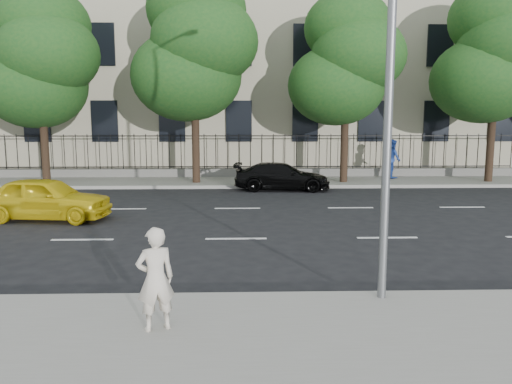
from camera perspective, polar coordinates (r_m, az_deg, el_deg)
ground at (r=10.73m, az=-2.46°, el=-8.52°), size 120.00×120.00×0.00m
near_sidewalk at (r=6.97m, az=-2.96°, el=-17.50°), size 60.00×4.00×0.15m
far_sidewalk at (r=24.46m, az=-1.98°, el=1.20°), size 60.00×4.00×0.15m
lane_markings at (r=15.34m, az=-2.20°, el=-3.35°), size 49.60×4.62×0.01m
masonry_building at (r=33.74m, az=-1.96°, el=18.41°), size 34.60×12.11×18.50m
iron_fence at (r=26.09m, az=-1.96°, el=2.91°), size 30.00×0.50×2.20m
tree_b at (r=25.48m, az=-23.30°, el=13.82°), size 5.53×5.12×8.97m
tree_c at (r=23.96m, az=-6.96°, el=16.19°), size 5.89×5.50×9.80m
tree_d at (r=24.28m, az=10.32°, el=14.65°), size 5.34×4.94×8.84m
tree_e at (r=26.63m, az=25.73°, el=14.18°), size 5.71×5.31×9.46m
yellow_taxi at (r=16.76m, az=-22.92°, el=-0.69°), size 4.12×2.03×1.35m
black_sedan at (r=21.98m, az=2.98°, el=1.79°), size 4.31×2.02×1.22m
woman_near at (r=7.23m, az=-11.43°, el=-9.70°), size 0.64×0.54×1.48m
pedestrian_far at (r=26.15m, az=15.29°, el=3.69°), size 0.91×1.08×1.96m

